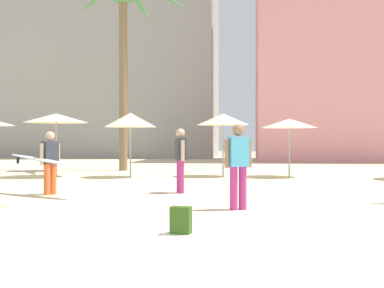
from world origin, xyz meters
TOP-DOWN VIEW (x-y plane):
  - ground at (0.00, 0.00)m, footprint 120.00×120.00m
  - hotel_pink at (9.98, 31.47)m, footprint 17.12×8.70m
  - cafe_umbrella_0 at (-6.71, 13.41)m, footprint 2.48×2.48m
  - cafe_umbrella_1 at (-3.79, 13.49)m, footprint 2.00×2.00m
  - cafe_umbrella_2 at (2.30, 14.26)m, footprint 2.17×2.17m
  - cafe_umbrella_4 at (-0.26, 14.31)m, footprint 2.07×2.07m
  - beach_towel at (0.40, 2.20)m, footprint 2.02×1.15m
  - backpack at (-0.34, 1.97)m, footprint 0.33×0.28m
  - person_near_right at (-4.43, 6.96)m, footprint 2.64×1.70m
  - person_mid_right at (0.47, 4.75)m, footprint 0.58×0.38m
  - person_mid_left at (-1.12, 7.89)m, footprint 0.35×0.60m

SIDE VIEW (x-z plane):
  - ground at x=0.00m, z-range 0.00..0.00m
  - beach_towel at x=0.40m, z-range 0.00..0.01m
  - backpack at x=-0.34m, z-range -0.01..0.41m
  - person_near_right at x=-4.43m, z-range 0.08..1.72m
  - person_mid_left at x=-1.12m, z-range 0.08..1.81m
  - person_mid_right at x=0.47m, z-range 0.09..1.83m
  - cafe_umbrella_2 at x=2.30m, z-range 0.94..3.20m
  - cafe_umbrella_1 at x=-3.79m, z-range 0.96..3.43m
  - cafe_umbrella_4 at x=-0.26m, z-range 1.01..3.48m
  - cafe_umbrella_0 at x=-6.71m, z-range 1.05..3.51m
  - hotel_pink at x=9.98m, z-range 0.00..17.54m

